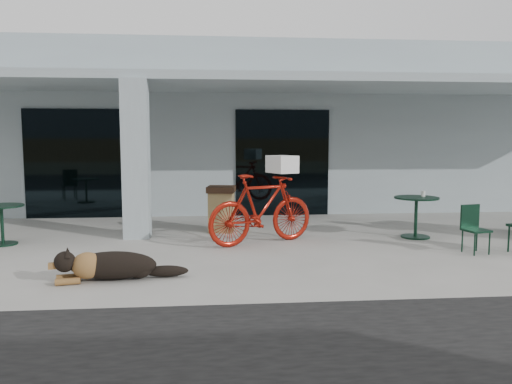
{
  "coord_description": "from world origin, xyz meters",
  "views": [
    {
      "loc": [
        -0.03,
        -7.72,
        1.95
      ],
      "look_at": [
        0.78,
        1.25,
        1.0
      ],
      "focal_mm": 35.0,
      "sensor_mm": 36.0,
      "label": 1
    }
  ],
  "objects": [
    {
      "name": "storefront_glass_right",
      "position": [
        1.8,
        4.98,
        1.35
      ],
      "size": [
        2.4,
        0.06,
        2.7
      ],
      "primitive_type": "cube",
      "color": "black",
      "rests_on": "ground"
    },
    {
      "name": "cafe_table_far",
      "position": [
        4.03,
        1.77,
        0.41
      ],
      "size": [
        1.02,
        1.02,
        0.82
      ],
      "primitive_type": null,
      "rotation": [
        0.0,
        0.0,
        -0.19
      ],
      "color": "black",
      "rests_on": "ground"
    },
    {
      "name": "ground",
      "position": [
        0.0,
        0.0,
        0.0
      ],
      "size": [
        80.0,
        80.0,
        0.0
      ],
      "primitive_type": "plane",
      "color": "#ACA9A2",
      "rests_on": "ground"
    },
    {
      "name": "dog",
      "position": [
        -1.4,
        -0.77,
        0.23
      ],
      "size": [
        1.44,
        0.73,
        0.46
      ],
      "primitive_type": null,
      "rotation": [
        0.0,
        0.0,
        0.21
      ],
      "color": "black",
      "rests_on": "ground"
    },
    {
      "name": "laundry_basket",
      "position": [
        1.32,
        1.64,
        1.48
      ],
      "size": [
        0.6,
        0.67,
        0.33
      ],
      "primitive_type": "cube",
      "rotation": [
        0.0,
        0.0,
        2.0
      ],
      "color": "white",
      "rests_on": "bicycle"
    },
    {
      "name": "building",
      "position": [
        0.0,
        8.5,
        2.25
      ],
      "size": [
        22.0,
        7.0,
        4.5
      ],
      "primitive_type": "cube",
      "color": "#A4B4B9",
      "rests_on": "ground"
    },
    {
      "name": "cafe_chair_far_a",
      "position": [
        4.49,
        0.33,
        0.41
      ],
      "size": [
        0.45,
        0.48,
        0.83
      ],
      "primitive_type": null,
      "rotation": [
        0.0,
        0.0,
        0.21
      ],
      "color": "black",
      "rests_on": "ground"
    },
    {
      "name": "cafe_table_near",
      "position": [
        -3.9,
        1.8,
        0.37
      ],
      "size": [
        0.87,
        0.87,
        0.74
      ],
      "primitive_type": null,
      "rotation": [
        0.0,
        0.0,
        0.1
      ],
      "color": "black",
      "rests_on": "ground"
    },
    {
      "name": "cup_near_dog",
      "position": [
        -1.51,
        -0.51,
        0.05
      ],
      "size": [
        0.09,
        0.09,
        0.1
      ],
      "primitive_type": "cylinder",
      "rotation": [
        0.0,
        0.0,
        -0.14
      ],
      "color": "white",
      "rests_on": "ground"
    },
    {
      "name": "cup_on_table",
      "position": [
        4.2,
        1.84,
        0.87
      ],
      "size": [
        0.09,
        0.09,
        0.11
      ],
      "primitive_type": "cylinder",
      "rotation": [
        0.0,
        0.0,
        -0.19
      ],
      "color": "white",
      "rests_on": "cafe_table_far"
    },
    {
      "name": "column",
      "position": [
        -1.5,
        2.3,
        1.56
      ],
      "size": [
        0.5,
        0.5,
        3.12
      ],
      "primitive_type": "cube",
      "color": "#A4B4B9",
      "rests_on": "ground"
    },
    {
      "name": "storefront_glass_left",
      "position": [
        -3.2,
        4.98,
        1.35
      ],
      "size": [
        2.8,
        0.06,
        2.7
      ],
      "primitive_type": "cube",
      "color": "black",
      "rests_on": "ground"
    },
    {
      "name": "overhang",
      "position": [
        0.0,
        3.6,
        3.21
      ],
      "size": [
        22.0,
        2.8,
        0.18
      ],
      "primitive_type": "cube",
      "color": "#A4B4B9",
      "rests_on": "column"
    },
    {
      "name": "bicycle",
      "position": [
        0.91,
        1.45,
        0.66
      ],
      "size": [
        2.25,
        1.48,
        1.32
      ],
      "primitive_type": "imported",
      "rotation": [
        0.0,
        0.0,
        2.0
      ],
      "color": "#9E180C",
      "rests_on": "ground"
    },
    {
      "name": "trash_receptacle",
      "position": [
        0.18,
        2.8,
        0.48
      ],
      "size": [
        0.65,
        0.65,
        0.97
      ],
      "primitive_type": null,
      "rotation": [
        0.0,
        0.0,
        -0.16
      ],
      "color": "olive",
      "rests_on": "ground"
    }
  ]
}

